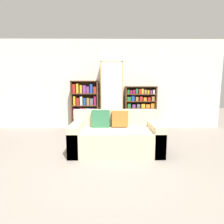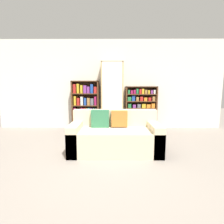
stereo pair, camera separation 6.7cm
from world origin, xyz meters
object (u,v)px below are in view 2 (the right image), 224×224
(bookshelf_left, at_px, (86,106))
(wine_bottle, at_px, (137,128))
(display_cabinet, at_px, (112,97))
(couch, at_px, (115,136))
(bookshelf_right, at_px, (141,109))

(bookshelf_left, bearing_deg, wine_bottle, -22.12)
(display_cabinet, relative_size, wine_bottle, 4.96)
(couch, bearing_deg, wine_bottle, 64.21)
(couch, xyz_separation_m, bookshelf_right, (0.80, 1.87, 0.33))
(couch, relative_size, wine_bottle, 4.29)
(bookshelf_left, distance_m, display_cabinet, 0.85)
(display_cabinet, bearing_deg, bookshelf_right, 1.07)
(display_cabinet, relative_size, bookshelf_right, 1.55)
(bookshelf_right, height_order, wine_bottle, bookshelf_right)
(couch, height_order, display_cabinet, display_cabinet)
(display_cabinet, xyz_separation_m, bookshelf_right, (0.87, 0.02, -0.37))
(bookshelf_left, bearing_deg, couch, -65.21)
(couch, distance_m, bookshelf_right, 2.06)
(couch, relative_size, bookshelf_right, 1.34)
(bookshelf_left, xyz_separation_m, display_cabinet, (0.80, -0.02, 0.30))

